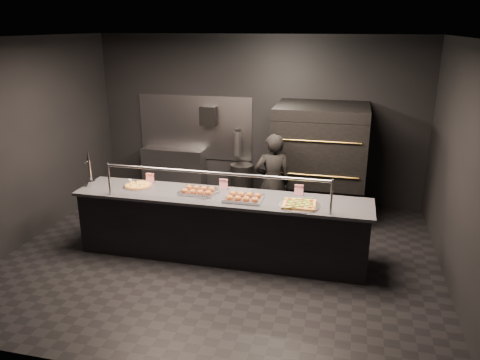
% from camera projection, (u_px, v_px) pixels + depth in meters
% --- Properties ---
extents(room, '(6.04, 6.00, 3.00)m').
position_uv_depth(room, '(219.00, 154.00, 6.28)').
color(room, black).
rests_on(room, ground).
extents(service_counter, '(4.10, 0.78, 1.37)m').
position_uv_depth(service_counter, '(221.00, 226.00, 6.55)').
color(service_counter, black).
rests_on(service_counter, ground).
extents(pizza_oven, '(1.50, 1.23, 1.91)m').
position_uv_depth(pizza_oven, '(320.00, 161.00, 7.88)').
color(pizza_oven, black).
rests_on(pizza_oven, ground).
extents(prep_shelf, '(1.20, 0.35, 0.90)m').
position_uv_depth(prep_shelf, '(174.00, 171.00, 9.05)').
color(prep_shelf, '#99999E').
rests_on(prep_shelf, ground).
extents(towel_dispenser, '(0.30, 0.20, 0.35)m').
position_uv_depth(towel_dispenser, '(209.00, 116.00, 8.61)').
color(towel_dispenser, black).
rests_on(towel_dispenser, room).
extents(fire_extinguisher, '(0.14, 0.14, 0.51)m').
position_uv_depth(fire_extinguisher, '(238.00, 143.00, 8.65)').
color(fire_extinguisher, '#B2B2B7').
rests_on(fire_extinguisher, room).
extents(beer_tap, '(0.14, 0.20, 0.53)m').
position_uv_depth(beer_tap, '(90.00, 176.00, 6.76)').
color(beer_tap, silver).
rests_on(beer_tap, service_counter).
extents(round_pizza, '(0.43, 0.43, 0.03)m').
position_uv_depth(round_pizza, '(138.00, 185.00, 6.77)').
color(round_pizza, silver).
rests_on(round_pizza, service_counter).
extents(slider_tray_a, '(0.58, 0.50, 0.08)m').
position_uv_depth(slider_tray_a, '(198.00, 191.00, 6.50)').
color(slider_tray_a, silver).
rests_on(slider_tray_a, service_counter).
extents(slider_tray_b, '(0.51, 0.38, 0.08)m').
position_uv_depth(slider_tray_b, '(244.00, 197.00, 6.25)').
color(slider_tray_b, silver).
rests_on(slider_tray_b, service_counter).
extents(square_pizza, '(0.53, 0.53, 0.05)m').
position_uv_depth(square_pizza, '(299.00, 204.00, 6.04)').
color(square_pizza, silver).
rests_on(square_pizza, service_counter).
extents(condiment_jar, '(0.14, 0.05, 0.09)m').
position_uv_depth(condiment_jar, '(132.00, 183.00, 6.80)').
color(condiment_jar, silver).
rests_on(condiment_jar, service_counter).
extents(tent_cards, '(2.32, 0.04, 0.15)m').
position_uv_depth(tent_cards, '(222.00, 184.00, 6.65)').
color(tent_cards, white).
rests_on(tent_cards, service_counter).
extents(trash_bin, '(0.42, 0.42, 0.71)m').
position_uv_depth(trash_bin, '(242.00, 183.00, 8.68)').
color(trash_bin, black).
rests_on(trash_bin, ground).
extents(worker, '(0.67, 0.55, 1.57)m').
position_uv_depth(worker, '(272.00, 183.00, 7.35)').
color(worker, black).
rests_on(worker, ground).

